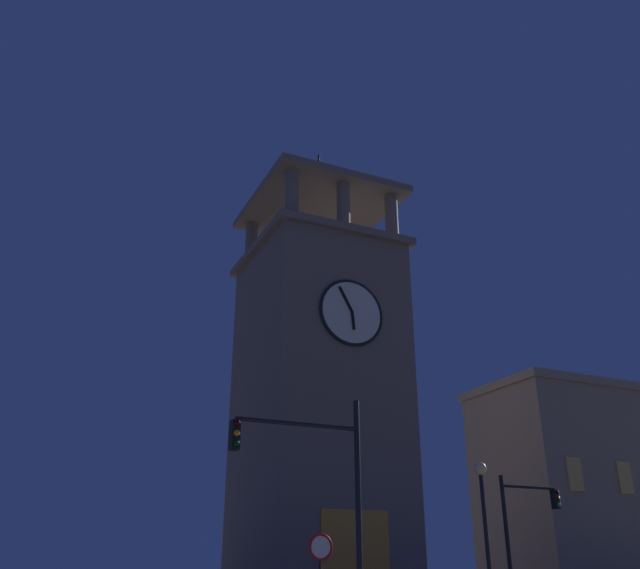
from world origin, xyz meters
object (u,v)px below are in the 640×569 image
object	(u,v)px
traffic_signal_near	(319,478)
traffic_signal_mid	(525,522)
adjacent_wing_building	(624,492)
no_horn_sign	(321,554)
street_lamp	(484,508)
clocktower	(319,405)

from	to	relation	value
traffic_signal_near	traffic_signal_mid	distance (m)	12.85
adjacent_wing_building	traffic_signal_mid	size ratio (longest dim) A/B	3.73
no_horn_sign	adjacent_wing_building	bearing A→B (deg)	-154.85
traffic_signal_mid	adjacent_wing_building	bearing A→B (deg)	-149.45
adjacent_wing_building	traffic_signal_near	size ratio (longest dim) A/B	3.20
street_lamp	no_horn_sign	size ratio (longest dim) A/B	1.92
traffic_signal_near	traffic_signal_mid	size ratio (longest dim) A/B	1.17
traffic_signal_mid	street_lamp	distance (m)	4.81
no_horn_sign	traffic_signal_near	bearing A→B (deg)	64.57
clocktower	street_lamp	bearing A→B (deg)	95.66
traffic_signal_mid	no_horn_sign	bearing A→B (deg)	15.03
clocktower	street_lamp	distance (m)	12.52
clocktower	no_horn_sign	distance (m)	14.16
adjacent_wing_building	traffic_signal_near	bearing A→B (deg)	28.87
clocktower	street_lamp	size ratio (longest dim) A/B	4.77
clocktower	adjacent_wing_building	xyz separation A→B (m)	(-21.88, -1.51, -3.13)
traffic_signal_near	no_horn_sign	bearing A→B (deg)	-115.43
no_horn_sign	traffic_signal_mid	bearing A→B (deg)	-164.97
street_lamp	no_horn_sign	world-z (taller)	street_lamp
clocktower	street_lamp	xyz separation A→B (m)	(-1.10, 11.08, -5.71)
clocktower	traffic_signal_near	distance (m)	16.42
street_lamp	no_horn_sign	distance (m)	6.28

